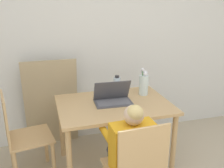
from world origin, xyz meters
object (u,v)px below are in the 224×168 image
laptop (113,97)px  water_bottle (117,87)px  chair_spare (22,136)px  person_seated (130,146)px  flower_vase (144,84)px

laptop → water_bottle: water_bottle is taller
water_bottle → chair_spare: bearing=-174.3°
person_seated → laptop: size_ratio=2.61×
laptop → water_bottle: 0.16m
person_seated → flower_vase: bearing=-121.8°
person_seated → water_bottle: bearing=-102.0°
person_seated → flower_vase: size_ratio=3.28×
chair_spare → water_bottle: size_ratio=3.79×
person_seated → water_bottle: (0.12, 0.74, 0.22)m
person_seated → flower_vase: flower_vase is taller
chair_spare → laptop: size_ratio=2.38×
chair_spare → person_seated: size_ratio=0.91×
person_seated → flower_vase: 0.88m
chair_spare → person_seated: person_seated is taller
flower_vase → water_bottle: size_ratio=1.27×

